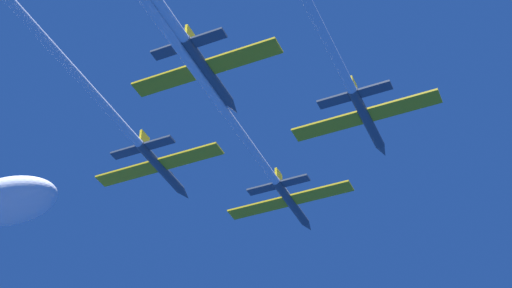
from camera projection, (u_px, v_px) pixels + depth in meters
name	position (u px, v px, depth m)	size (l,w,h in m)	color
jet_lead	(238.00, 129.00, 100.04)	(19.19, 64.03, 3.18)	#4C5660
jet_left_wing	(97.00, 97.00, 95.61)	(19.19, 58.26, 3.18)	#4C5660
jet_right_wing	(310.00, 8.00, 82.69)	(19.19, 67.37, 3.18)	#4C5660
cloud_wispy	(9.00, 201.00, 160.40)	(22.89, 12.59, 8.01)	white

